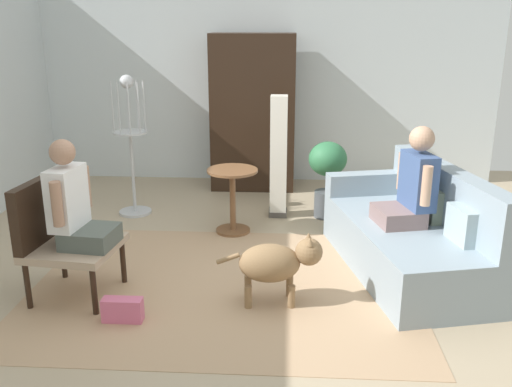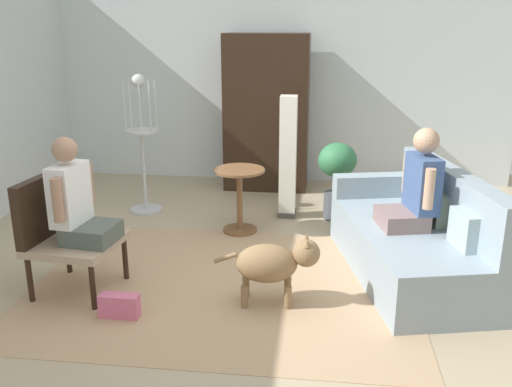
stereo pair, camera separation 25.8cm
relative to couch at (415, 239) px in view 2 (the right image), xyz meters
The scene contains 14 objects.
ground_plane 1.57m from the couch, 166.07° to the right, with size 7.62×7.62×0.00m, color tan.
back_wall 3.39m from the couch, 117.49° to the left, with size 6.22×0.12×2.68m, color silver.
area_rug 1.66m from the couch, 164.95° to the right, with size 3.09×2.38×0.01m, color tan.
couch is the anchor object (origin of this frame).
armchair 2.92m from the couch, 167.51° to the right, with size 0.70×0.70×0.93m.
person_on_couch 0.46m from the couch, 134.38° to the right, with size 0.50×0.53×0.83m.
person_on_armchair 2.79m from the couch, 166.39° to the right, with size 0.47×0.52×0.82m.
round_end_table 1.81m from the couch, 153.88° to the left, with size 0.51×0.51×0.67m.
dog 1.33m from the couch, 149.60° to the right, with size 0.81×0.33×0.55m.
bird_cage_stand 3.11m from the couch, 154.87° to the left, with size 0.37×0.37×1.54m.
potted_plant 1.48m from the couch, 116.14° to the left, with size 0.41×0.41×0.85m.
column_lamp 1.81m from the couch, 131.42° to the left, with size 0.20×0.20×1.33m.
armoire_cabinet 2.96m from the couch, 121.79° to the left, with size 1.05×0.56×1.94m, color black.
handbag 2.48m from the couch, 155.44° to the right, with size 0.29×0.11×0.18m, color #D8668C.
Camera 2 is at (0.68, -4.14, 2.09)m, focal length 39.01 mm.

